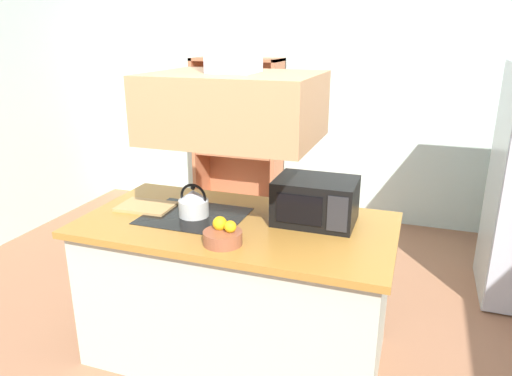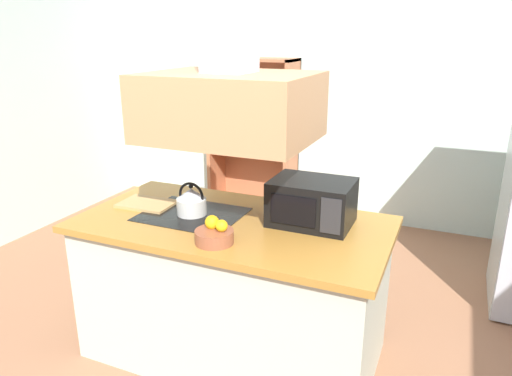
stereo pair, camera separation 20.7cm
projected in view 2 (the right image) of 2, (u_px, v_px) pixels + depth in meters
The scene contains 8 objects.
wall_back at pixel (361, 94), 4.87m from camera, with size 6.00×0.12×2.70m, color silver.
kitchen_island at pixel (234, 288), 2.92m from camera, with size 1.83×0.96×0.90m.
range_hood at pixel (230, 83), 2.53m from camera, with size 0.90×0.70×1.31m.
dish_cabinet at pixel (254, 146), 5.29m from camera, with size 0.95×0.40×1.71m.
kettle at pixel (191, 201), 2.86m from camera, with size 0.18×0.18×0.20m.
cutting_board at pixel (147, 204), 3.04m from camera, with size 0.34×0.24×0.02m, color tan.
microwave at pixel (312, 202), 2.71m from camera, with size 0.46×0.35×0.26m.
fruit_bowl at pixel (215, 234), 2.49m from camera, with size 0.21×0.21×0.14m.
Camera 2 is at (0.96, -1.96, 1.95)m, focal length 33.23 mm.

